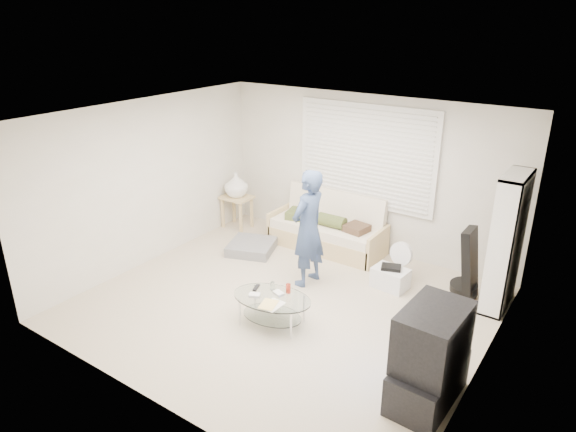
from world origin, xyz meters
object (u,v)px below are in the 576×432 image
Objects in this scene: bookshelf at (506,242)px; tv_unit at (430,357)px; futon_sofa at (328,230)px; coffee_table at (272,302)px.

bookshelf is 1.74× the size of tv_unit.
futon_sofa is at bearing 136.00° from tv_unit.
bookshelf is at bearing 42.90° from coffee_table.
bookshelf is at bearing 86.83° from tv_unit.
tv_unit is 0.95× the size of coffee_table.
tv_unit is at bearing -44.00° from futon_sofa.
tv_unit reaches higher than coffee_table.
bookshelf reaches higher than tv_unit.
tv_unit is (-0.13, -2.26, -0.40)m from bookshelf.
bookshelf is (2.76, -0.28, 0.61)m from futon_sofa.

